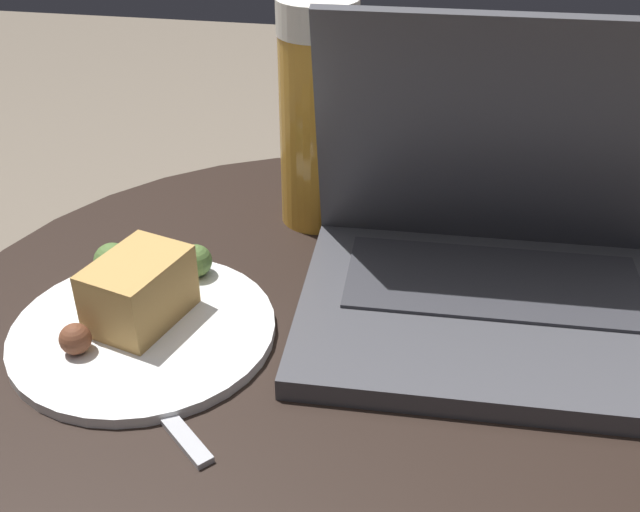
{
  "coord_description": "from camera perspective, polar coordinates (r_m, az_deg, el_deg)",
  "views": [
    {
      "loc": [
        0.07,
        -0.47,
        0.93
      ],
      "look_at": [
        -0.02,
        0.0,
        0.64
      ],
      "focal_mm": 42.0,
      "sensor_mm": 36.0,
      "label": 1
    }
  ],
  "objects": [
    {
      "name": "laptop",
      "position": [
        0.62,
        13.4,
        0.05
      ],
      "size": [
        0.32,
        0.24,
        0.24
      ],
      "color": "#47474C",
      "rests_on": "table"
    },
    {
      "name": "beer_glass",
      "position": [
        0.72,
        -0.17,
        10.65
      ],
      "size": [
        0.07,
        0.07,
        0.22
      ],
      "color": "gold",
      "rests_on": "table"
    },
    {
      "name": "snack_plate",
      "position": [
        0.61,
        -13.47,
        -4.08
      ],
      "size": [
        0.21,
        0.21,
        0.06
      ],
      "color": "white",
      "rests_on": "table"
    },
    {
      "name": "table",
      "position": [
        0.68,
        1.76,
        -14.22
      ],
      "size": [
        0.69,
        0.69,
        0.57
      ],
      "color": "#515156",
      "rests_on": "ground_plane"
    },
    {
      "name": "fork",
      "position": [
        0.57,
        -13.92,
        -9.01
      ],
      "size": [
        0.15,
        0.13,
        0.0
      ],
      "color": "#B2B2B7",
      "rests_on": "table"
    }
  ]
}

